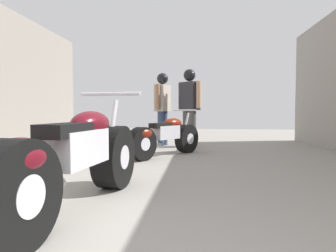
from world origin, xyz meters
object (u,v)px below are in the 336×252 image
(motorcycle_black_naked, at_px, (165,137))
(mechanic_in_blue, at_px, (163,102))
(mechanic_with_helmet, at_px, (189,100))
(motorcycle_maroon_cruiser, at_px, (75,161))

(motorcycle_black_naked, distance_m, mechanic_in_blue, 1.88)
(mechanic_in_blue, bearing_deg, mechanic_with_helmet, -17.71)
(mechanic_with_helmet, bearing_deg, motorcycle_black_naked, -104.49)
(motorcycle_maroon_cruiser, relative_size, motorcycle_black_naked, 1.36)
(motorcycle_black_naked, bearing_deg, mechanic_with_helmet, 75.51)
(motorcycle_black_naked, xyz_separation_m, mechanic_in_blue, (-0.24, 1.74, 0.67))
(motorcycle_maroon_cruiser, relative_size, mechanic_with_helmet, 1.23)
(motorcycle_maroon_cruiser, xyz_separation_m, mechanic_with_helmet, (0.79, 4.54, 0.64))
(motorcycle_maroon_cruiser, xyz_separation_m, motorcycle_black_naked, (0.39, 3.01, -0.06))
(mechanic_with_helmet, bearing_deg, mechanic_in_blue, 162.29)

